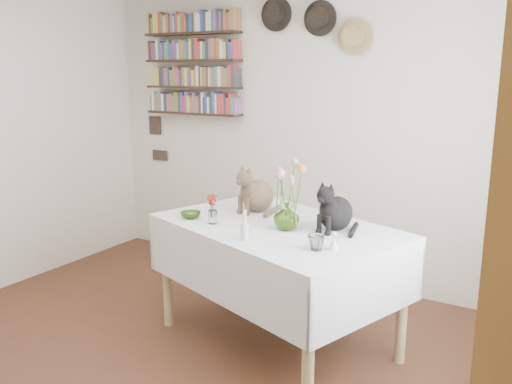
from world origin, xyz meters
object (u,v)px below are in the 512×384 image
Objects in this scene: dining_table at (277,255)px; black_cat at (337,204)px; flower_vase at (287,216)px; bookshelf_unit at (193,65)px; tabby_cat at (258,187)px.

dining_table is 5.51× the size of black_cat.
flower_vase is (-0.27, -0.15, -0.08)m from black_cat.
flower_vase reaches higher than dining_table.
black_cat is 0.32× the size of bookshelf_unit.
tabby_cat is at bearing -36.10° from bookshelf_unit.
flower_vase is (0.10, -0.06, 0.29)m from dining_table.
tabby_cat is at bearing 140.50° from dining_table.
flower_vase is at bearing -20.82° from tabby_cat.
bookshelf_unit reaches higher than flower_vase.
flower_vase is at bearing -36.47° from bookshelf_unit.
bookshelf_unit is at bearing 160.74° from tabby_cat.
dining_table is 10.45× the size of flower_vase.
flower_vase is at bearing -31.75° from dining_table.
dining_table is 0.53m from tabby_cat.
tabby_cat reaches higher than black_cat.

